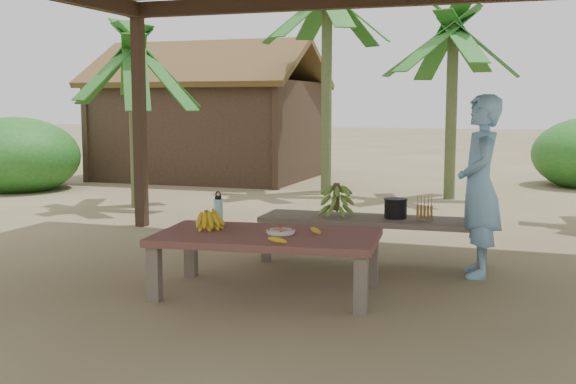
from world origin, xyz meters
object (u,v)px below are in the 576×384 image
(work_table, at_px, (267,241))
(ripe_banana_bunch, at_px, (206,219))
(bench, at_px, (374,223))
(woman, at_px, (480,186))
(water_flask, at_px, (218,211))
(cooking_pot, at_px, (396,209))
(plate, at_px, (281,232))

(work_table, distance_m, ripe_banana_bunch, 0.59)
(bench, relative_size, woman, 1.36)
(water_flask, bearing_deg, cooking_pot, 41.70)
(bench, bearing_deg, ripe_banana_bunch, -132.71)
(work_table, height_order, plate, plate)
(woman, bearing_deg, bench, -112.53)
(plate, bearing_deg, woman, 38.56)
(cooking_pot, bearing_deg, plate, -115.39)
(water_flask, relative_size, cooking_pot, 1.37)
(cooking_pot, bearing_deg, bench, -165.20)
(plate, relative_size, woman, 0.14)
(bench, relative_size, cooking_pot, 10.21)
(water_flask, bearing_deg, ripe_banana_bunch, -93.59)
(water_flask, bearing_deg, work_table, -24.11)
(plate, height_order, water_flask, water_flask)
(work_table, relative_size, water_flask, 6.39)
(work_table, relative_size, ripe_banana_bunch, 6.63)
(work_table, relative_size, plate, 8.14)
(bench, bearing_deg, woman, -13.30)
(ripe_banana_bunch, height_order, water_flask, water_flask)
(bench, xyz_separation_m, ripe_banana_bunch, (-1.15, -1.35, 0.19))
(work_table, relative_size, cooking_pot, 8.75)
(ripe_banana_bunch, bearing_deg, water_flask, 86.41)
(cooking_pot, bearing_deg, ripe_banana_bunch, -133.89)
(bench, height_order, woman, woman)
(work_table, distance_m, cooking_pot, 1.65)
(plate, height_order, woman, woman)
(work_table, relative_size, woman, 1.16)
(plate, relative_size, cooking_pot, 1.07)
(bench, height_order, cooking_pot, cooking_pot)
(water_flask, bearing_deg, bench, 45.07)
(ripe_banana_bunch, height_order, plate, ripe_banana_bunch)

